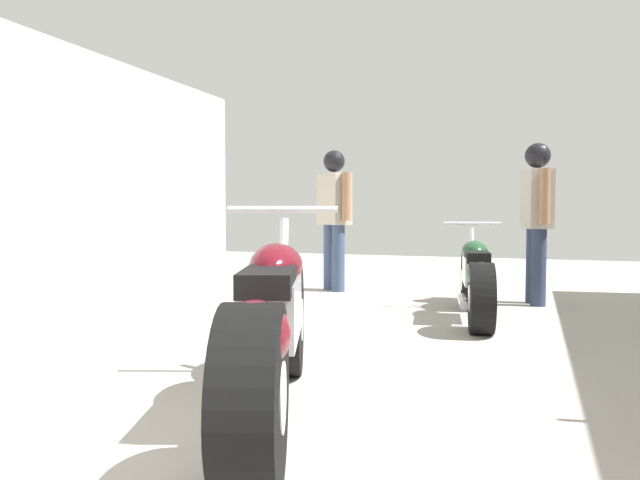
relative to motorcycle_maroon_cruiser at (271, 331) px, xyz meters
The scene contains 5 objects.
ground_plane 1.43m from the motorcycle_maroon_cruiser, 90.27° to the left, with size 18.18×18.18×0.00m, color #A8A399.
motorcycle_maroon_cruiser is the anchor object (origin of this frame).
motorcycle_black_naked 3.00m from the motorcycle_maroon_cruiser, 77.30° to the left, with size 0.60×1.86×0.87m.
mechanic_in_blue 4.60m from the motorcycle_maroon_cruiser, 104.72° to the left, with size 0.58×0.51×1.71m.
mechanic_with_helmet 4.28m from the motorcycle_maroon_cruiser, 74.05° to the left, with size 0.34×0.66×1.67m.
Camera 1 is at (1.13, -0.03, 0.96)m, focal length 33.27 mm.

